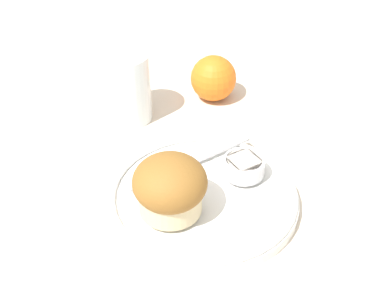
# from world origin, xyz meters

# --- Properties ---
(ground_plane) EXTENTS (3.00, 3.00, 0.00)m
(ground_plane) POSITION_xyz_m (0.00, 0.00, 0.00)
(ground_plane) COLOR beige
(plate) EXTENTS (0.24, 0.24, 0.02)m
(plate) POSITION_xyz_m (-0.01, -0.01, 0.01)
(plate) COLOR white
(plate) RESTS_ON ground_plane
(muffin) EXTENTS (0.09, 0.09, 0.07)m
(muffin) POSITION_xyz_m (-0.06, -0.03, 0.06)
(muffin) COLOR beige
(muffin) RESTS_ON plate
(cream_ramekin) EXTENTS (0.05, 0.05, 0.02)m
(cream_ramekin) POSITION_xyz_m (0.05, 0.02, 0.03)
(cream_ramekin) COLOR silver
(cream_ramekin) RESTS_ON plate
(berry_pair) EXTENTS (0.02, 0.01, 0.01)m
(berry_pair) POSITION_xyz_m (-0.03, 0.04, 0.03)
(berry_pair) COLOR maroon
(berry_pair) RESTS_ON plate
(butter_knife) EXTENTS (0.18, 0.10, 0.00)m
(butter_knife) POSITION_xyz_m (-0.02, 0.05, 0.02)
(butter_knife) COLOR silver
(butter_knife) RESTS_ON plate
(orange_fruit) EXTENTS (0.07, 0.07, 0.07)m
(orange_fruit) POSITION_xyz_m (0.04, 0.24, 0.04)
(orange_fruit) COLOR orange
(orange_fruit) RESTS_ON ground_plane
(juice_glass) EXTENTS (0.08, 0.08, 0.11)m
(juice_glass) POSITION_xyz_m (-0.10, 0.20, 0.05)
(juice_glass) COLOR silver
(juice_glass) RESTS_ON ground_plane
(folded_napkin) EXTENTS (0.11, 0.06, 0.01)m
(folded_napkin) POSITION_xyz_m (0.19, -0.02, 0.00)
(folded_napkin) COLOR #B2BCCC
(folded_napkin) RESTS_ON ground_plane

